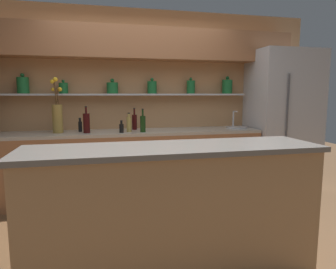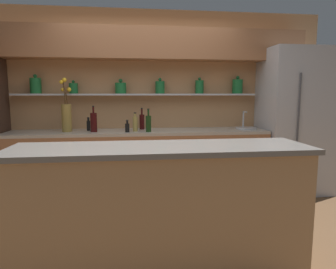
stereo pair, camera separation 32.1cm
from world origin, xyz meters
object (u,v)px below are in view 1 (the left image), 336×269
bottle_sauce_5 (122,128)px  refrigerator (282,120)px  bottle_wine_3 (143,123)px  bottle_wine_4 (86,123)px  bottle_spirit_2 (129,124)px  bottle_sauce_0 (80,126)px  flower_vase (57,116)px  sink_fixture (236,126)px  bottle_wine_1 (134,122)px

bottle_sauce_5 → refrigerator: bearing=3.0°
bottle_wine_3 → bottle_wine_4: (-0.71, 0.08, 0.02)m
refrigerator → bottle_spirit_2: (-2.30, -0.04, 0.00)m
refrigerator → bottle_sauce_0: bearing=178.0°
refrigerator → flower_vase: 3.20m
bottle_wine_3 → bottle_sauce_5: size_ratio=1.91×
flower_vase → bottle_wine_4: flower_vase is taller
refrigerator → sink_fixture: bearing=176.1°
flower_vase → bottle_wine_3: size_ratio=2.29×
bottle_sauce_0 → bottle_spirit_2: bottle_spirit_2 is taller
flower_vase → sink_fixture: (2.47, 0.01, -0.20)m
bottle_wine_3 → bottle_wine_4: 0.71m
refrigerator → flower_vase: refrigerator is taller
bottle_sauce_0 → bottle_spirit_2: (0.63, -0.15, 0.03)m
sink_fixture → flower_vase: bearing=-179.7°
bottle_sauce_0 → bottle_wine_3: (0.80, -0.23, 0.04)m
refrigerator → flower_vase: bearing=179.3°
bottle_wine_3 → bottle_wine_1: bearing=103.0°
bottle_wine_1 → bottle_wine_4: (-0.64, -0.22, 0.02)m
bottle_wine_1 → bottle_wine_4: bearing=-160.6°
bottle_wine_4 → bottle_wine_3: bearing=-6.7°
bottle_sauce_0 → bottle_spirit_2: size_ratio=0.73×
refrigerator → bottle_spirit_2: refrigerator is taller
bottle_sauce_0 → bottle_wine_4: size_ratio=0.53×
bottle_sauce_0 → bottle_wine_3: bearing=-16.2°
flower_vase → bottle_spirit_2: size_ratio=2.78×
refrigerator → bottle_sauce_0: (-2.93, 0.10, -0.02)m
bottle_wine_1 → bottle_sauce_5: size_ratio=1.88×
flower_vase → bottle_wine_3: bearing=-8.8°
flower_vase → bottle_sauce_5: size_ratio=4.37×
bottle_wine_4 → sink_fixture: bearing=2.5°
sink_fixture → bottle_wine_3: size_ratio=0.98×
bottle_wine_1 → bottle_spirit_2: 0.25m
bottle_spirit_2 → bottle_sauce_5: bottle_spirit_2 is taller
bottle_wine_3 → bottle_wine_4: bottle_wine_4 is taller
refrigerator → bottle_wine_1: size_ratio=6.78×
bottle_sauce_5 → bottle_wine_4: bearing=169.6°
flower_vase → sink_fixture: size_ratio=2.33×
bottle_spirit_2 → bottle_sauce_5: size_ratio=1.57×
bottle_sauce_0 → flower_vase: bearing=-166.1°
flower_vase → bottle_wine_4: (0.36, -0.08, -0.09)m
bottle_spirit_2 → bottle_wine_3: size_ratio=0.82×
refrigerator → bottle_spirit_2: bearing=-178.9°
flower_vase → bottle_wine_4: size_ratio=2.05×
flower_vase → bottle_wine_1: bearing=8.2°
bottle_wine_3 → bottle_sauce_5: bearing=179.3°
bottle_sauce_0 → bottle_wine_3: bottle_wine_3 is taller
flower_vase → bottle_sauce_5: flower_vase is taller
bottle_wine_1 → bottle_sauce_5: 0.37m
bottle_wine_3 → refrigerator: bearing=3.4°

